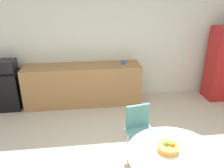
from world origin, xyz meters
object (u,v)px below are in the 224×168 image
at_px(chair_teal, 140,126).
at_px(mug_white, 123,62).
at_px(locker_cabinet, 223,64).
at_px(fruit_bowl, 168,147).
at_px(mini_fridge, 8,90).
at_px(round_table, 173,164).
at_px(microwave, 3,66).

bearing_deg(chair_teal, mug_white, 88.43).
height_order(locker_cabinet, fruit_bowl, locker_cabinet).
distance_m(mini_fridge, mug_white, 2.58).
bearing_deg(mug_white, round_table, -87.65).
bearing_deg(chair_teal, locker_cabinet, 36.87).
relative_size(microwave, round_table, 0.45).
xyz_separation_m(locker_cabinet, round_table, (-2.19, -2.70, -0.23)).
bearing_deg(round_table, fruit_bowl, 130.55).
xyz_separation_m(microwave, chair_teal, (2.47, -1.87, -0.43)).
bearing_deg(mug_white, chair_teal, -91.57).
distance_m(chair_teal, mug_white, 1.89).
xyz_separation_m(chair_teal, mug_white, (0.05, 1.84, 0.43)).
xyz_separation_m(mini_fridge, locker_cabinet, (4.82, -0.10, 0.43)).
height_order(mini_fridge, microwave, microwave).
xyz_separation_m(mini_fridge, microwave, (0.00, 0.00, 0.54)).
distance_m(mini_fridge, fruit_bowl, 3.78).
bearing_deg(round_table, chair_teal, 99.96).
xyz_separation_m(round_table, fruit_bowl, (-0.06, 0.07, 0.19)).
bearing_deg(locker_cabinet, mug_white, 178.07).
bearing_deg(locker_cabinet, fruit_bowl, -130.44).
bearing_deg(round_table, mug_white, 92.35).
relative_size(chair_teal, fruit_bowl, 3.33).
distance_m(round_table, fruit_bowl, 0.21).
distance_m(round_table, chair_teal, 0.96).
bearing_deg(microwave, mug_white, -0.51).
bearing_deg(chair_teal, round_table, -80.04).
xyz_separation_m(locker_cabinet, chair_teal, (-2.35, -1.77, -0.32)).
relative_size(mini_fridge, fruit_bowl, 3.29).
relative_size(mini_fridge, locker_cabinet, 0.49).
relative_size(mini_fridge, mug_white, 6.36).
bearing_deg(mug_white, fruit_bowl, -88.79).
relative_size(mini_fridge, round_table, 0.77).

